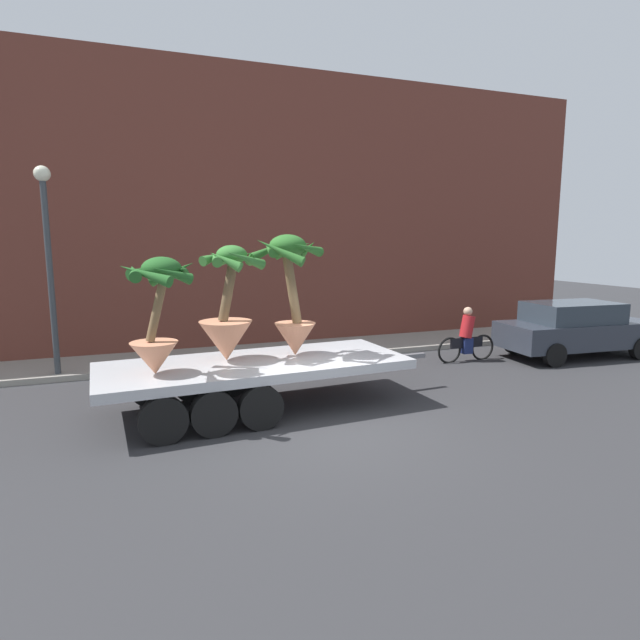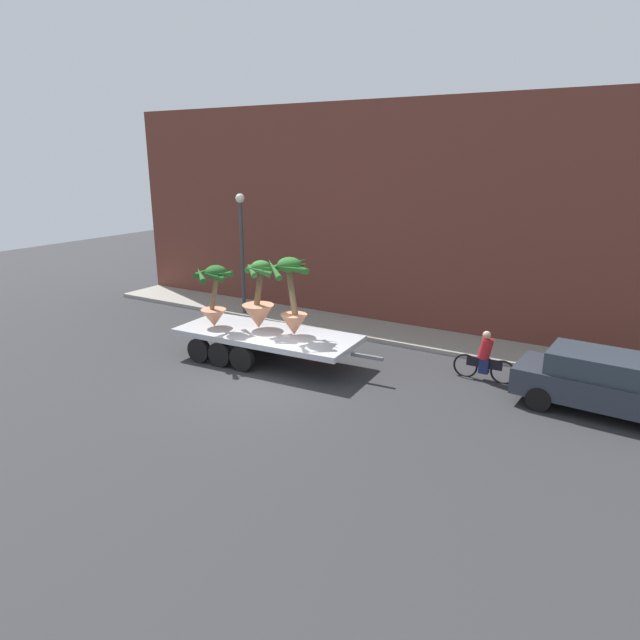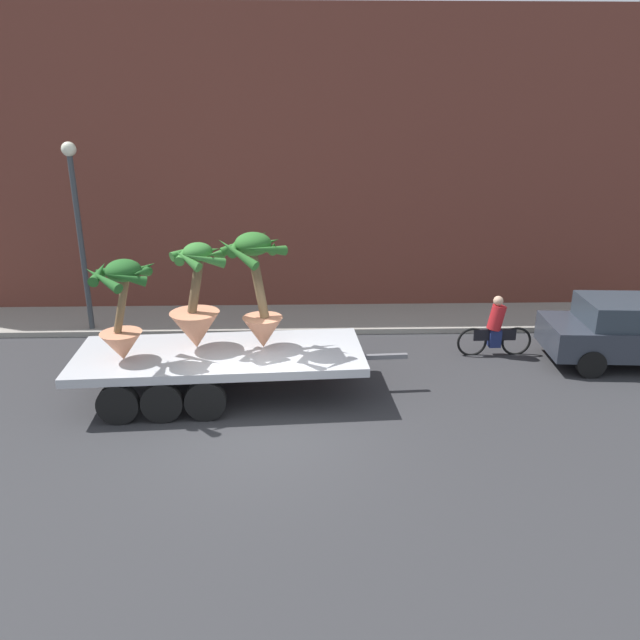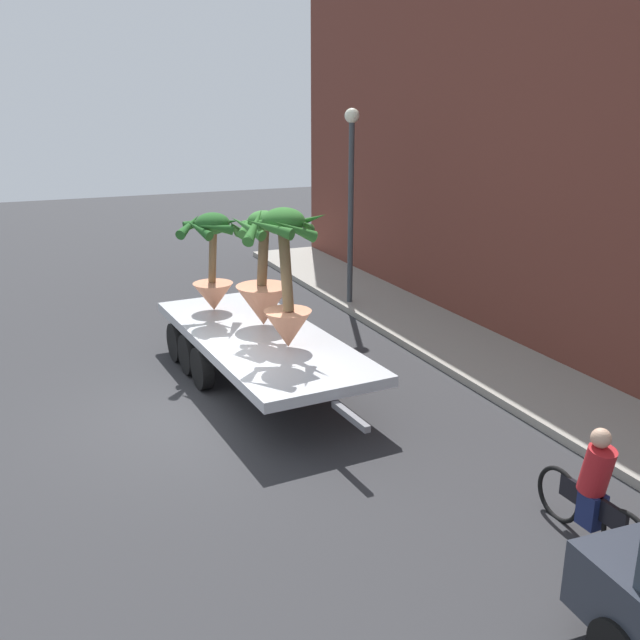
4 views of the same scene
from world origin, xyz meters
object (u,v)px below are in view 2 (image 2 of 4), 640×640
object	(u,v)px
potted_palm_middle	(214,295)
flatbed_trailer	(260,337)
cyclist	(485,359)
potted_palm_rear	(259,303)
parked_car	(606,383)
potted_palm_front	(292,296)
street_lamp	(242,238)

from	to	relation	value
potted_palm_middle	flatbed_trailer	bearing A→B (deg)	12.67
flatbed_trailer	cyclist	world-z (taller)	cyclist
potted_palm_rear	parked_car	xyz separation A→B (m)	(10.10, 1.12, -1.00)
potted_palm_front	street_lamp	xyz separation A→B (m)	(-4.77, 3.57, 0.99)
cyclist	street_lamp	size ratio (longest dim) A/B	0.38
potted_palm_front	cyclist	size ratio (longest dim) A/B	1.33
street_lamp	potted_palm_front	bearing A→B (deg)	-36.83
flatbed_trailer	potted_palm_front	xyz separation A→B (m)	(1.08, 0.24, 1.47)
potted_palm_rear	street_lamp	size ratio (longest dim) A/B	0.46
potted_palm_rear	cyclist	distance (m)	7.20
flatbed_trailer	potted_palm_middle	distance (m)	2.03
potted_palm_rear	potted_palm_middle	size ratio (longest dim) A/B	1.09
potted_palm_middle	cyclist	xyz separation A→B (m)	(8.21, 2.37, -1.37)
parked_car	street_lamp	distance (m)	14.00
flatbed_trailer	cyclist	bearing A→B (deg)	16.90
street_lamp	potted_palm_middle	bearing A→B (deg)	-62.74
flatbed_trailer	street_lamp	size ratio (longest dim) A/B	1.45
parked_car	street_lamp	size ratio (longest dim) A/B	0.94
potted_palm_middle	parked_car	world-z (taller)	potted_palm_middle
potted_palm_middle	potted_palm_front	world-z (taller)	potted_palm_front
potted_palm_rear	potted_palm_front	xyz separation A→B (m)	(1.29, -0.02, 0.41)
potted_palm_front	street_lamp	size ratio (longest dim) A/B	0.51
potted_palm_front	cyclist	world-z (taller)	potted_palm_front
flatbed_trailer	potted_palm_middle	world-z (taller)	potted_palm_middle
cyclist	potted_palm_rear	bearing A→B (deg)	-165.64
flatbed_trailer	potted_palm_front	size ratio (longest dim) A/B	2.85
potted_palm_middle	cyclist	world-z (taller)	potted_palm_middle
potted_palm_rear	parked_car	size ratio (longest dim) A/B	0.49
parked_car	street_lamp	world-z (taller)	street_lamp
potted_palm_rear	potted_palm_middle	xyz separation A→B (m)	(-1.33, -0.61, 0.21)
potted_palm_front	street_lamp	distance (m)	6.04
potted_palm_rear	potted_palm_middle	world-z (taller)	potted_palm_rear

